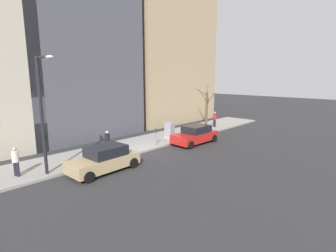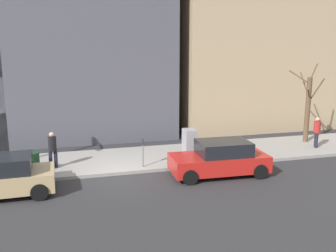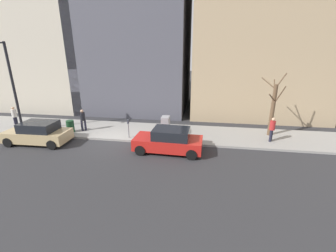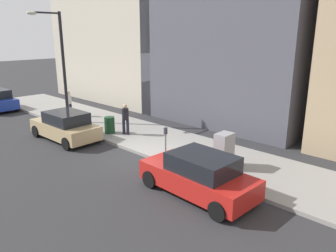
# 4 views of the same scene
# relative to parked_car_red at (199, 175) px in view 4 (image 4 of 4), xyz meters

# --- Properties ---
(ground_plane) EXTENTS (120.00, 120.00, 0.00)m
(ground_plane) POSITION_rel_parked_car_red_xyz_m (1.09, 4.16, -0.74)
(ground_plane) COLOR #2B2B2D
(sidewalk) EXTENTS (4.00, 36.00, 0.15)m
(sidewalk) POSITION_rel_parked_car_red_xyz_m (3.09, 4.16, -0.66)
(sidewalk) COLOR gray
(sidewalk) RESTS_ON ground
(parked_car_red) EXTENTS (2.05, 4.26, 1.52)m
(parked_car_red) POSITION_rel_parked_car_red_xyz_m (0.00, 0.00, 0.00)
(parked_car_red) COLOR red
(parked_car_red) RESTS_ON ground
(parked_car_tan) EXTENTS (2.02, 4.25, 1.52)m
(parked_car_tan) POSITION_rel_parked_car_red_xyz_m (-0.05, 8.96, 0.00)
(parked_car_tan) COLOR tan
(parked_car_tan) RESTS_ON ground
(parking_meter) EXTENTS (0.14, 0.10, 1.35)m
(parking_meter) POSITION_rel_parked_car_red_xyz_m (1.54, 3.12, 0.24)
(parking_meter) COLOR slate
(parking_meter) RESTS_ON sidewalk
(utility_box) EXTENTS (0.83, 0.61, 1.43)m
(utility_box) POSITION_rel_parked_car_red_xyz_m (2.39, 0.62, 0.11)
(utility_box) COLOR #A8A399
(utility_box) RESTS_ON sidewalk
(streetlamp) EXTENTS (1.97, 0.32, 6.50)m
(streetlamp) POSITION_rel_parked_car_red_xyz_m (1.37, 11.68, 3.28)
(streetlamp) COLOR black
(streetlamp) RESTS_ON sidewalk
(trash_bin) EXTENTS (0.56, 0.56, 0.90)m
(trash_bin) POSITION_rel_parked_car_red_xyz_m (1.99, 7.86, -0.14)
(trash_bin) COLOR #14381E
(trash_bin) RESTS_ON sidewalk
(pedestrian_midblock) EXTENTS (0.36, 0.38, 1.66)m
(pedestrian_midblock) POSITION_rel_parked_car_red_xyz_m (2.46, 7.04, 0.35)
(pedestrian_midblock) COLOR #1E1E2D
(pedestrian_midblock) RESTS_ON sidewalk
(pedestrian_far_corner) EXTENTS (0.39, 0.36, 1.66)m
(pedestrian_far_corner) POSITION_rel_parked_car_red_xyz_m (2.47, 12.96, 0.35)
(pedestrian_far_corner) COLOR #1E1E2D
(pedestrian_far_corner) RESTS_ON sidewalk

